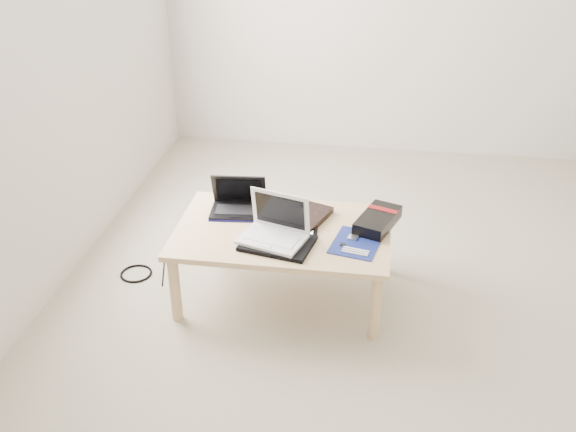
# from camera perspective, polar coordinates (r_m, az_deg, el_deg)

# --- Properties ---
(ground) EXTENTS (4.00, 4.00, 0.00)m
(ground) POSITION_cam_1_polar(r_m,az_deg,el_deg) (3.57, 12.18, -6.91)
(ground) COLOR #AD9E8C
(ground) RESTS_ON ground
(coffee_table) EXTENTS (1.10, 0.70, 0.40)m
(coffee_table) POSITION_cam_1_polar(r_m,az_deg,el_deg) (3.32, -0.47, -1.91)
(coffee_table) COLOR tan
(coffee_table) RESTS_ON ground
(book) EXTENTS (0.41, 0.38, 0.03)m
(book) POSITION_cam_1_polar(r_m,az_deg,el_deg) (3.41, 0.54, 0.23)
(book) COLOR black
(book) RESTS_ON coffee_table
(netbook) EXTENTS (0.31, 0.24, 0.20)m
(netbook) POSITION_cam_1_polar(r_m,az_deg,el_deg) (3.46, -4.43, 1.08)
(netbook) COLOR black
(netbook) RESTS_ON coffee_table
(tablet) EXTENTS (0.23, 0.18, 0.01)m
(tablet) POSITION_cam_1_polar(r_m,az_deg,el_deg) (3.26, 0.65, -1.41)
(tablet) COLOR black
(tablet) RESTS_ON coffee_table
(remote) EXTENTS (0.08, 0.23, 0.02)m
(remote) POSITION_cam_1_polar(r_m,az_deg,el_deg) (3.37, 1.36, -0.23)
(remote) COLOR silver
(remote) RESTS_ON coffee_table
(neoprene_sleeve) EXTENTS (0.38, 0.31, 0.02)m
(neoprene_sleeve) POSITION_cam_1_polar(r_m,az_deg,el_deg) (3.16, -0.94, -2.43)
(neoprene_sleeve) COLOR black
(neoprene_sleeve) RESTS_ON coffee_table
(white_laptop) EXTENTS (0.36, 0.30, 0.23)m
(white_laptop) POSITION_cam_1_polar(r_m,az_deg,el_deg) (3.16, -1.18, -1.19)
(white_laptop) COLOR silver
(white_laptop) RESTS_ON neoprene_sleeve
(motherboard) EXTENTS (0.28, 0.32, 0.01)m
(motherboard) POSITION_cam_1_polar(r_m,az_deg,el_deg) (3.19, 6.10, -2.40)
(motherboard) COLOR #0C0F50
(motherboard) RESTS_ON coffee_table
(gpu_box) EXTENTS (0.25, 0.35, 0.07)m
(gpu_box) POSITION_cam_1_polar(r_m,az_deg,el_deg) (3.34, 7.97, -0.38)
(gpu_box) COLOR black
(gpu_box) RESTS_ON coffee_table
(cable_coil) EXTENTS (0.13, 0.13, 0.01)m
(cable_coil) POSITION_cam_1_polar(r_m,az_deg,el_deg) (3.32, -1.52, -0.86)
(cable_coil) COLOR black
(cable_coil) RESTS_ON coffee_table
(floor_cable_coil) EXTENTS (0.21, 0.21, 0.01)m
(floor_cable_coil) POSITION_cam_1_polar(r_m,az_deg,el_deg) (3.76, -13.34, -5.00)
(floor_cable_coil) COLOR black
(floor_cable_coil) RESTS_ON ground
(floor_cable_trail) EXTENTS (0.10, 0.35, 0.01)m
(floor_cable_trail) POSITION_cam_1_polar(r_m,az_deg,el_deg) (3.78, -10.98, -4.54)
(floor_cable_trail) COLOR black
(floor_cable_trail) RESTS_ON ground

